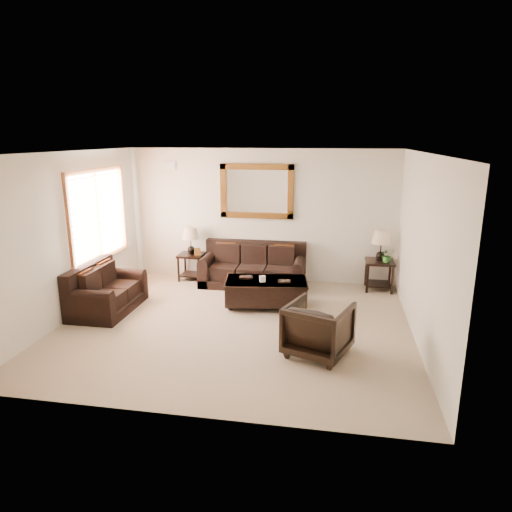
% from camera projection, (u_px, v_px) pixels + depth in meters
% --- Properties ---
extents(room, '(5.51, 5.01, 2.71)m').
position_uv_depth(room, '(234.00, 243.00, 6.96)').
color(room, '#86715C').
rests_on(room, ground).
extents(window, '(0.07, 1.96, 1.66)m').
position_uv_depth(window, '(99.00, 215.00, 8.22)').
color(window, white).
rests_on(window, room).
extents(mirror, '(1.50, 0.06, 1.10)m').
position_uv_depth(mirror, '(257.00, 191.00, 9.20)').
color(mirror, '#48250E').
rests_on(mirror, room).
extents(air_vent, '(0.25, 0.02, 0.18)m').
position_uv_depth(air_vent, '(170.00, 165.00, 9.39)').
color(air_vent, '#999999').
rests_on(air_vent, room).
extents(sofa, '(2.07, 0.90, 0.85)m').
position_uv_depth(sofa, '(253.00, 270.00, 9.23)').
color(sofa, black).
rests_on(sofa, room).
extents(loveseat, '(0.86, 1.45, 0.81)m').
position_uv_depth(loveseat, '(105.00, 294.00, 7.86)').
color(loveseat, black).
rests_on(loveseat, room).
extents(end_table_left, '(0.51, 0.51, 1.11)m').
position_uv_depth(end_table_left, '(191.00, 246.00, 9.46)').
color(end_table_left, black).
rests_on(end_table_left, room).
extents(end_table_right, '(0.54, 0.54, 1.19)m').
position_uv_depth(end_table_right, '(381.00, 251.00, 8.79)').
color(end_table_right, black).
rests_on(end_table_right, room).
extents(coffee_table, '(1.51, 0.95, 0.60)m').
position_uv_depth(coffee_table, '(266.00, 290.00, 8.04)').
color(coffee_table, black).
rests_on(coffee_table, room).
extents(armchair, '(1.01, 0.98, 0.82)m').
position_uv_depth(armchair, '(318.00, 327.00, 6.22)').
color(armchair, black).
rests_on(armchair, floor).
extents(potted_plant, '(0.29, 0.31, 0.22)m').
position_uv_depth(potted_plant, '(387.00, 257.00, 8.70)').
color(potted_plant, '#24551D').
rests_on(potted_plant, end_table_right).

